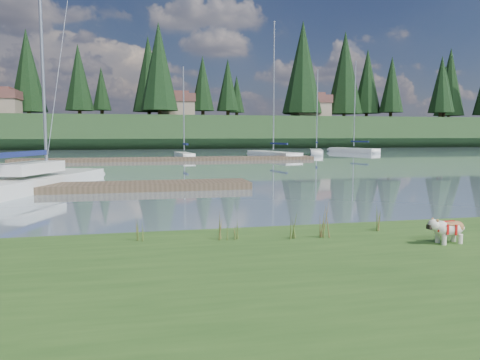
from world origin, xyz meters
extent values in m
plane|color=gray|center=(0.00, 30.00, 0.00)|extent=(200.00, 200.00, 0.00)
cube|color=#30531D|center=(0.00, -6.00, 0.17)|extent=(60.00, 9.00, 0.35)
cube|color=#1D3519|center=(0.00, 73.00, 2.50)|extent=(200.00, 20.00, 5.00)
cylinder|color=silver|center=(4.66, -3.84, 0.44)|extent=(0.09, 0.09, 0.18)
cylinder|color=silver|center=(4.65, -3.66, 0.44)|extent=(0.09, 0.09, 0.18)
cylinder|color=silver|center=(5.01, -3.82, 0.44)|extent=(0.09, 0.09, 0.18)
cylinder|color=silver|center=(5.00, -3.64, 0.44)|extent=(0.09, 0.09, 0.18)
ellipsoid|color=silver|center=(4.84, -3.74, 0.63)|extent=(0.60, 0.33, 0.28)
ellipsoid|color=#9E663B|center=(4.84, -3.74, 0.71)|extent=(0.43, 0.30, 0.10)
ellipsoid|color=silver|center=(4.48, -3.76, 0.71)|extent=(0.22, 0.23, 0.20)
cube|color=black|center=(4.39, -3.77, 0.68)|extent=(0.07, 0.11, 0.08)
cube|color=white|center=(-5.00, 10.13, 0.22)|extent=(5.02, 9.06, 0.70)
ellipsoid|color=white|center=(-3.44, 14.31, 0.22)|extent=(2.67, 2.96, 0.70)
cylinder|color=silver|center=(-4.71, 10.89, 7.56)|extent=(0.14, 0.14, 13.51)
cube|color=navy|center=(-5.46, 8.90, 1.55)|extent=(1.61, 3.87, 0.20)
cube|color=white|center=(-5.17, 9.66, 0.95)|extent=(2.46, 3.53, 0.45)
cube|color=#4C3D2C|center=(-4.00, 9.00, 0.15)|extent=(16.00, 2.00, 0.30)
cube|color=#4C3D2C|center=(2.00, 30.00, 0.15)|extent=(26.00, 2.20, 0.30)
cube|color=white|center=(3.64, 33.42, 0.22)|extent=(1.57, 5.05, 0.70)
ellipsoid|color=white|center=(3.42, 35.90, 0.22)|extent=(1.20, 1.45, 0.70)
cylinder|color=silver|center=(3.64, 33.42, 4.71)|extent=(0.12, 0.12, 7.83)
cube|color=navy|center=(3.70, 32.75, 1.40)|extent=(0.37, 1.99, 0.20)
cube|color=white|center=(12.66, 34.02, 0.22)|extent=(3.56, 8.38, 0.70)
ellipsoid|color=white|center=(11.79, 38.01, 0.22)|extent=(2.22, 2.56, 0.70)
cylinder|color=silver|center=(12.66, 34.02, 7.08)|extent=(0.12, 0.12, 12.56)
cube|color=navy|center=(12.90, 32.93, 1.40)|extent=(0.89, 3.22, 0.20)
cube|color=white|center=(19.22, 38.92, 0.22)|extent=(3.15, 5.76, 0.70)
ellipsoid|color=white|center=(20.19, 41.58, 0.22)|extent=(1.69, 1.87, 0.70)
cylinder|color=silver|center=(19.22, 38.92, 5.16)|extent=(0.12, 0.12, 8.73)
cube|color=navy|center=(18.96, 38.19, 1.40)|extent=(0.96, 2.18, 0.20)
cube|color=white|center=(25.96, 43.29, 0.22)|extent=(4.08, 7.18, 0.70)
ellipsoid|color=white|center=(24.67, 46.59, 0.22)|extent=(2.14, 2.36, 0.70)
cylinder|color=silver|center=(25.96, 43.29, 6.08)|extent=(0.12, 0.12, 10.57)
cube|color=navy|center=(26.31, 42.39, 1.40)|extent=(1.21, 2.70, 0.20)
cone|color=#475B23|center=(0.71, -2.53, 0.61)|extent=(0.03, 0.03, 0.53)
cone|color=brown|center=(0.82, -2.60, 0.56)|extent=(0.03, 0.03, 0.42)
cone|color=#475B23|center=(0.77, -2.50, 0.64)|extent=(0.03, 0.03, 0.58)
cone|color=brown|center=(0.85, -2.56, 0.54)|extent=(0.03, 0.03, 0.37)
cone|color=#475B23|center=(0.73, -2.61, 0.59)|extent=(0.03, 0.03, 0.48)
cone|color=#475B23|center=(1.03, -2.53, 0.54)|extent=(0.03, 0.03, 0.38)
cone|color=brown|center=(1.14, -2.60, 0.50)|extent=(0.03, 0.03, 0.31)
cone|color=#475B23|center=(1.09, -2.50, 0.56)|extent=(0.03, 0.03, 0.42)
cone|color=brown|center=(1.17, -2.56, 0.48)|extent=(0.03, 0.03, 0.27)
cone|color=#475B23|center=(1.05, -2.61, 0.52)|extent=(0.03, 0.03, 0.35)
cone|color=#475B23|center=(2.68, -2.79, 0.65)|extent=(0.03, 0.03, 0.61)
cone|color=brown|center=(2.79, -2.86, 0.59)|extent=(0.03, 0.03, 0.49)
cone|color=#475B23|center=(2.74, -2.76, 0.68)|extent=(0.03, 0.03, 0.67)
cone|color=brown|center=(2.82, -2.82, 0.56)|extent=(0.03, 0.03, 0.43)
cone|color=#475B23|center=(2.70, -2.87, 0.62)|extent=(0.03, 0.03, 0.55)
cone|color=#475B23|center=(-0.85, -2.31, 0.58)|extent=(0.03, 0.03, 0.45)
cone|color=brown|center=(-0.74, -2.38, 0.53)|extent=(0.03, 0.03, 0.36)
cone|color=#475B23|center=(-0.79, -2.28, 0.60)|extent=(0.03, 0.03, 0.50)
cone|color=brown|center=(-0.71, -2.34, 0.51)|extent=(0.03, 0.03, 0.32)
cone|color=#475B23|center=(-0.83, -2.39, 0.55)|extent=(0.03, 0.03, 0.41)
cone|color=#475B23|center=(2.03, -2.73, 0.59)|extent=(0.03, 0.03, 0.47)
cone|color=brown|center=(2.14, -2.80, 0.54)|extent=(0.03, 0.03, 0.38)
cone|color=#475B23|center=(2.09, -2.70, 0.61)|extent=(0.03, 0.03, 0.52)
cone|color=brown|center=(2.17, -2.76, 0.52)|extent=(0.03, 0.03, 0.33)
cone|color=#475B23|center=(2.05, -2.81, 0.56)|extent=(0.03, 0.03, 0.43)
cone|color=#475B23|center=(4.11, -2.43, 0.61)|extent=(0.03, 0.03, 0.51)
cone|color=brown|center=(4.22, -2.50, 0.55)|extent=(0.03, 0.03, 0.41)
cone|color=#475B23|center=(4.17, -2.40, 0.63)|extent=(0.03, 0.03, 0.56)
cone|color=brown|center=(4.25, -2.46, 0.53)|extent=(0.03, 0.03, 0.36)
cone|color=#475B23|center=(4.13, -2.51, 0.58)|extent=(0.03, 0.03, 0.46)
cube|color=#33281C|center=(0.00, -1.60, 0.07)|extent=(60.00, 0.50, 0.14)
cylinder|color=#382619|center=(-10.00, 72.00, 5.90)|extent=(0.60, 0.60, 1.80)
cone|color=black|center=(-10.00, 72.00, 11.75)|extent=(4.84, 4.84, 11.00)
cylinder|color=#382619|center=(3.00, 66.00, 5.90)|extent=(0.60, 0.60, 1.80)
cone|color=black|center=(3.00, 66.00, 13.10)|extent=(6.16, 6.16, 14.00)
cylinder|color=#382619|center=(15.00, 70.00, 5.90)|extent=(0.60, 0.60, 1.80)
cone|color=black|center=(15.00, 70.00, 10.85)|extent=(3.96, 3.96, 9.00)
cylinder|color=#382619|center=(28.00, 68.00, 5.90)|extent=(0.60, 0.60, 1.80)
cone|color=black|center=(28.00, 68.00, 14.00)|extent=(7.04, 7.04, 16.00)
cylinder|color=#382619|center=(42.00, 71.00, 5.90)|extent=(0.60, 0.60, 1.80)
cone|color=black|center=(42.00, 71.00, 12.20)|extent=(5.28, 5.28, 12.00)
cylinder|color=#382619|center=(55.00, 67.00, 5.90)|extent=(0.60, 0.60, 1.80)
cone|color=black|center=(55.00, 67.00, 11.52)|extent=(4.62, 4.62, 10.50)
cube|color=gray|center=(6.00, 71.00, 6.40)|extent=(6.00, 5.00, 2.80)
cube|color=brown|center=(6.00, 71.00, 8.50)|extent=(6.30, 5.30, 1.40)
cube|color=brown|center=(6.00, 71.00, 9.30)|extent=(4.20, 3.60, 0.70)
cube|color=gray|center=(30.00, 69.00, 6.40)|extent=(6.00, 5.00, 2.80)
cube|color=brown|center=(30.00, 69.00, 8.50)|extent=(6.30, 5.30, 1.40)
cube|color=brown|center=(30.00, 69.00, 9.30)|extent=(4.20, 3.60, 0.70)
camera|label=1|loc=(-0.79, -11.21, 2.37)|focal=35.00mm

